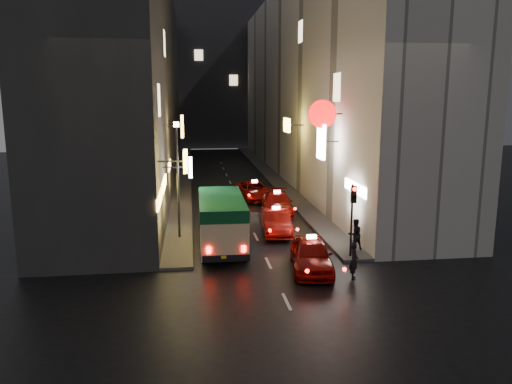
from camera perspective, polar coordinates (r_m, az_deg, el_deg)
name	(u,v)px	position (r m, az deg, el deg)	size (l,w,h in m)	color
ground	(312,355)	(15.97, 6.38, -17.98)	(120.00, 120.00, 0.00)	black
building_left	(139,82)	(47.78, -13.22, 12.18)	(7.57, 52.06, 18.00)	#34322F
building_right	(310,82)	(48.93, 6.23, 12.36)	(7.92, 52.00, 18.00)	#BAB5AB
building_far	(211,75)	(79.70, -5.12, 13.23)	(30.00, 10.00, 22.00)	#2F3034
sidewalk_left	(183,177)	(48.17, -8.31, 1.68)	(1.50, 52.00, 0.15)	#464341
sidewalk_right	(271,175)	(48.78, 1.72, 1.90)	(1.50, 52.00, 0.15)	#464341
minibus	(222,217)	(25.26, -3.96, -2.83)	(2.29, 6.32, 2.71)	beige
taxi_near	(311,252)	(22.53, 6.32, -6.83)	(2.95, 5.68, 1.89)	maroon
taxi_second	(276,219)	(28.32, 2.31, -3.16)	(2.49, 5.32, 1.82)	maroon
taxi_third	(277,202)	(33.08, 2.42, -1.11)	(2.57, 5.32, 1.81)	maroon
taxi_far	(255,189)	(37.61, -0.15, 0.30)	(2.74, 5.15, 1.73)	maroon
pedestrian_crossing	(354,258)	(21.80, 11.14, -7.43)	(0.61, 0.39, 1.84)	black
pedestrian_sidewalk	(355,232)	(25.33, 11.24, -4.55)	(0.67, 0.42, 1.78)	black
traffic_light	(353,205)	(23.80, 11.02, -1.46)	(0.26, 0.43, 3.50)	black
lamp_post	(178,172)	(26.86, -8.94, 2.26)	(0.28, 0.28, 6.22)	black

